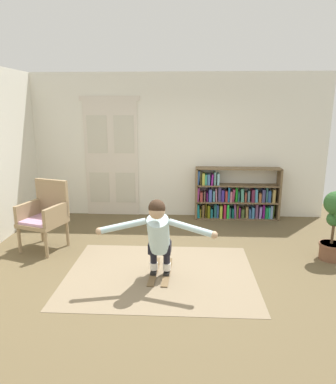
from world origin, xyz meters
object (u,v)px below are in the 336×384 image
Objects in this scene: bookshelf at (234,198)px; wicker_chair at (45,213)px; skis_pair at (160,272)px; person_skier at (158,233)px.

wicker_chair is at bearing -152.28° from bookshelf.
wicker_chair reaches higher than bookshelf.
skis_pair is 0.51× the size of person_skier.
bookshelf is 3.04m from person_skier.
skis_pair is at bearing 87.60° from person_skier.
skis_pair is at bearing -23.32° from wicker_chair.
wicker_chair is 2.15m from skis_pair.
person_skier is at bearing -116.05° from bookshelf.
bookshelf is 3.65m from wicker_chair.
bookshelf is 1.54× the size of wicker_chair.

